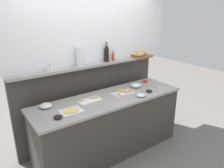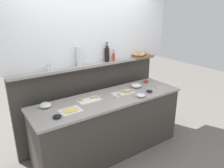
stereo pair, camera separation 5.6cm
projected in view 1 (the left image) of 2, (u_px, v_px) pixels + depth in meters
name	position (u px, v px, depth m)	size (l,w,h in m)	color
ground_plane	(91.00, 134.00, 3.97)	(12.00, 12.00, 0.00)	slate
buffet_counter	(110.00, 125.00, 3.36)	(2.34, 0.72, 0.93)	#3D3833
back_ledge_unit	(92.00, 100.00, 3.69)	(2.57, 0.22, 1.35)	#3D3833
upper_wall_panel	(88.00, 23.00, 3.29)	(3.17, 0.08, 1.25)	white
sandwich_platter_side	(90.00, 100.00, 3.10)	(0.33, 0.17, 0.04)	white
sandwich_platter_front	(124.00, 92.00, 3.37)	(0.36, 0.19, 0.04)	silver
cold_cuts_platter	(71.00, 111.00, 2.77)	(0.28, 0.21, 0.02)	white
glass_bowl_large	(46.00, 106.00, 2.86)	(0.16, 0.16, 0.07)	silver
glass_bowl_medium	(141.00, 95.00, 3.23)	(0.14, 0.14, 0.06)	silver
glass_bowl_small	(136.00, 85.00, 3.61)	(0.18, 0.18, 0.07)	silver
condiment_bowl_red	(58.00, 117.00, 2.59)	(0.11, 0.11, 0.04)	black
condiment_bowl_cream	(149.00, 91.00, 3.41)	(0.10, 0.10, 0.03)	black
condiment_bowl_teal	(145.00, 81.00, 3.88)	(0.09, 0.09, 0.03)	red
serving_tongs	(154.00, 87.00, 3.63)	(0.08, 0.19, 0.01)	#B7BABF
wine_bottle_dark	(107.00, 53.00, 3.53)	(0.08, 0.08, 0.32)	black
hot_sauce_bottle	(113.00, 56.00, 3.62)	(0.04, 0.04, 0.18)	red
salt_shaker	(48.00, 68.00, 3.01)	(0.03, 0.03, 0.09)	white
pepper_shaker	(51.00, 68.00, 3.03)	(0.03, 0.03, 0.09)	white
bread_basket	(139.00, 54.00, 3.97)	(0.40, 0.28, 0.08)	brown
water_carafe	(79.00, 56.00, 3.24)	(0.09, 0.09, 0.30)	silver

